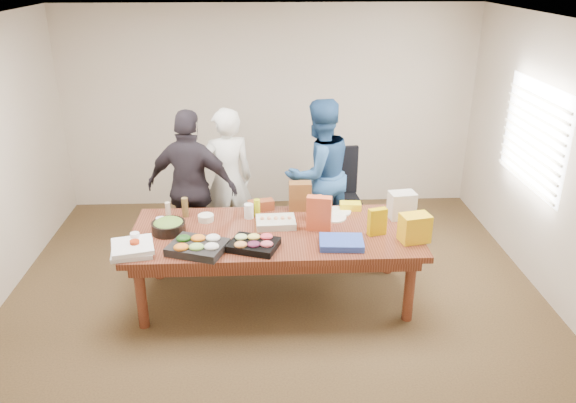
{
  "coord_description": "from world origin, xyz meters",
  "views": [
    {
      "loc": [
        -0.1,
        -4.94,
        3.18
      ],
      "look_at": [
        0.13,
        0.1,
        1.02
      ],
      "focal_mm": 35.17,
      "sensor_mm": 36.0,
      "label": 1
    }
  ],
  "objects_px": {
    "conference_table": "(275,265)",
    "person_center": "(227,181)",
    "sheet_cake": "(276,222)",
    "office_chair": "(341,199)",
    "salad_bowl": "(169,227)",
    "person_right": "(319,174)"
  },
  "relations": [
    {
      "from": "office_chair",
      "to": "salad_bowl",
      "type": "bearing_deg",
      "value": -150.68
    },
    {
      "from": "office_chair",
      "to": "person_center",
      "type": "bearing_deg",
      "value": -178.42
    },
    {
      "from": "conference_table",
      "to": "person_center",
      "type": "bearing_deg",
      "value": 114.87
    },
    {
      "from": "person_center",
      "to": "sheet_cake",
      "type": "distance_m",
      "value": 1.13
    },
    {
      "from": "person_center",
      "to": "salad_bowl",
      "type": "relative_size",
      "value": 5.21
    },
    {
      "from": "office_chair",
      "to": "person_center",
      "type": "xyz_separation_m",
      "value": [
        -1.34,
        -0.15,
        0.32
      ]
    },
    {
      "from": "conference_table",
      "to": "sheet_cake",
      "type": "bearing_deg",
      "value": 85.0
    },
    {
      "from": "office_chair",
      "to": "sheet_cake",
      "type": "relative_size",
      "value": 2.79
    },
    {
      "from": "sheet_cake",
      "to": "salad_bowl",
      "type": "xyz_separation_m",
      "value": [
        -1.04,
        -0.11,
        0.02
      ]
    },
    {
      "from": "person_center",
      "to": "sheet_cake",
      "type": "bearing_deg",
      "value": 100.41
    },
    {
      "from": "person_center",
      "to": "person_right",
      "type": "relative_size",
      "value": 0.96
    },
    {
      "from": "conference_table",
      "to": "person_center",
      "type": "height_order",
      "value": "person_center"
    },
    {
      "from": "salad_bowl",
      "to": "office_chair",
      "type": "bearing_deg",
      "value": 34.0
    },
    {
      "from": "office_chair",
      "to": "person_center",
      "type": "relative_size",
      "value": 0.63
    },
    {
      "from": "office_chair",
      "to": "sheet_cake",
      "type": "bearing_deg",
      "value": -130.02
    },
    {
      "from": "office_chair",
      "to": "salad_bowl",
      "type": "relative_size",
      "value": 3.29
    },
    {
      "from": "person_center",
      "to": "salad_bowl",
      "type": "xyz_separation_m",
      "value": [
        -0.51,
        -1.1,
        -0.05
      ]
    },
    {
      "from": "conference_table",
      "to": "salad_bowl",
      "type": "relative_size",
      "value": 8.54
    },
    {
      "from": "salad_bowl",
      "to": "person_center",
      "type": "bearing_deg",
      "value": 65.26
    },
    {
      "from": "office_chair",
      "to": "person_right",
      "type": "distance_m",
      "value": 0.45
    },
    {
      "from": "person_center",
      "to": "person_right",
      "type": "distance_m",
      "value": 1.07
    },
    {
      "from": "person_right",
      "to": "salad_bowl",
      "type": "height_order",
      "value": "person_right"
    }
  ]
}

